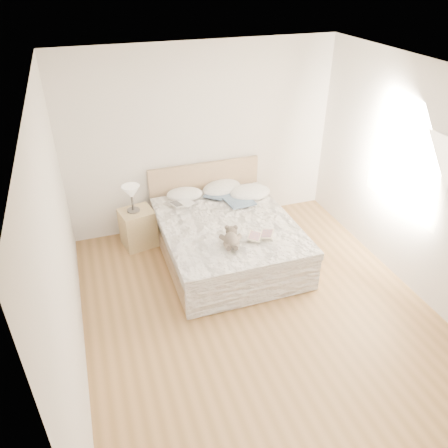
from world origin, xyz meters
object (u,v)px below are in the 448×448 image
(bed, at_px, (226,237))
(nightstand, at_px, (138,228))
(childrens_book, at_px, (261,236))
(teddy_bear, at_px, (231,244))
(table_lamp, at_px, (131,193))
(photo_book, at_px, (182,204))

(bed, bearing_deg, nightstand, 148.40)
(childrens_book, bearing_deg, bed, 147.80)
(childrens_book, relative_size, teddy_bear, 1.00)
(nightstand, xyz_separation_m, teddy_bear, (0.94, -1.33, 0.37))
(table_lamp, distance_m, childrens_book, 1.90)
(table_lamp, xyz_separation_m, teddy_bear, (0.97, -1.34, -0.19))
(childrens_book, bearing_deg, table_lamp, 170.73)
(nightstand, distance_m, teddy_bear, 1.67)
(photo_book, bearing_deg, bed, -68.77)
(photo_book, xyz_separation_m, childrens_book, (0.74, -1.11, 0.00))
(nightstand, bearing_deg, childrens_book, -42.29)
(nightstand, height_order, teddy_bear, teddy_bear)
(photo_book, bearing_deg, childrens_book, -75.97)
(table_lamp, bearing_deg, teddy_bear, -54.07)
(teddy_bear, bearing_deg, table_lamp, 140.94)
(table_lamp, bearing_deg, photo_book, -12.24)
(table_lamp, bearing_deg, bed, -31.31)
(nightstand, relative_size, teddy_bear, 1.66)
(childrens_book, distance_m, teddy_bear, 0.44)
(bed, distance_m, photo_book, 0.79)
(bed, distance_m, teddy_bear, 0.76)
(photo_book, bearing_deg, teddy_bear, -95.04)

